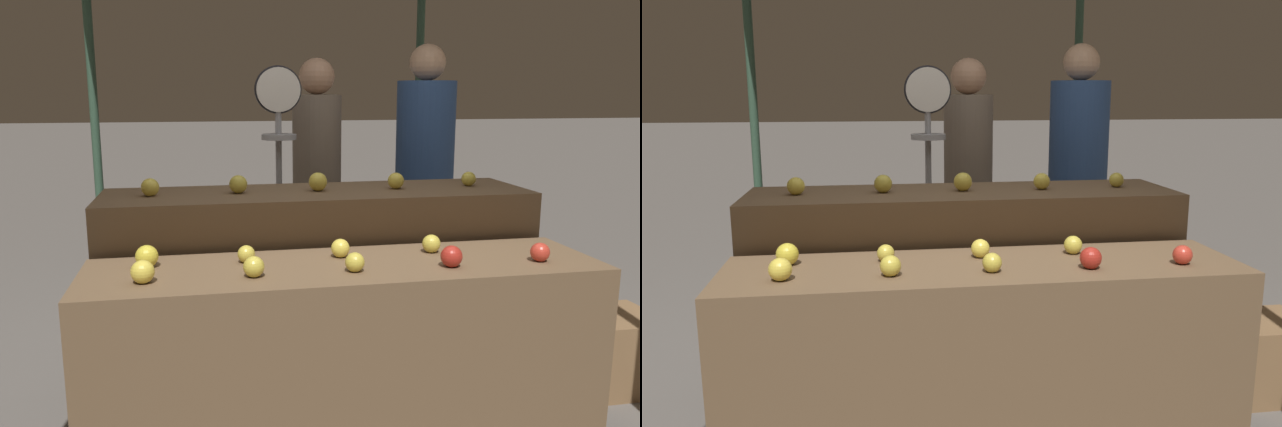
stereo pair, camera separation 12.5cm
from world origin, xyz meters
TOP-DOWN VIEW (x-y plane):
  - display_counter_front at (0.00, 0.00)m, footprint 2.06×0.55m
  - display_counter_back at (0.00, 0.60)m, footprint 2.06×0.55m
  - apple_front_0 at (-0.77, -0.10)m, footprint 0.09×0.09m
  - apple_front_1 at (-0.38, -0.10)m, footprint 0.08×0.08m
  - apple_front_2 at (0.01, -0.11)m, footprint 0.08×0.08m
  - apple_front_3 at (0.39, -0.12)m, footprint 0.09×0.09m
  - apple_front_4 at (0.78, -0.11)m, footprint 0.08×0.08m
  - apple_front_5 at (-0.77, 0.11)m, footprint 0.09×0.09m
  - apple_front_6 at (-0.39, 0.10)m, footprint 0.07×0.07m
  - apple_front_7 at (0.00, 0.11)m, footprint 0.08×0.08m
  - apple_front_8 at (0.40, 0.11)m, footprint 0.08×0.08m
  - apple_back_0 at (-0.79, 0.60)m, footprint 0.08×0.08m
  - apple_back_1 at (-0.38, 0.60)m, footprint 0.09×0.09m
  - apple_back_2 at (0.00, 0.60)m, footprint 0.09×0.09m
  - apple_back_3 at (0.39, 0.59)m, footprint 0.08×0.08m
  - apple_back_4 at (0.78, 0.61)m, footprint 0.07×0.07m
  - produce_scale at (-0.11, 1.23)m, footprint 0.27×0.20m
  - person_vendor_at_scale at (0.18, 1.58)m, footprint 0.39×0.39m
  - person_customer_left at (0.95, 1.68)m, footprint 0.50×0.50m
  - wooden_crate_side at (1.52, 0.35)m, footprint 0.39×0.39m

SIDE VIEW (x-z plane):
  - wooden_crate_side at x=1.52m, z-range 0.00..0.39m
  - display_counter_front at x=0.00m, z-range 0.00..0.84m
  - display_counter_back at x=0.00m, z-range 0.00..1.04m
  - apple_front_6 at x=-0.39m, z-range 0.84..0.91m
  - apple_front_2 at x=0.01m, z-range 0.84..0.91m
  - apple_front_4 at x=0.78m, z-range 0.84..0.91m
  - apple_front_8 at x=0.40m, z-range 0.84..0.92m
  - apple_front_7 at x=0.00m, z-range 0.84..0.92m
  - apple_front_1 at x=-0.38m, z-range 0.84..0.92m
  - apple_front_0 at x=-0.77m, z-range 0.84..0.92m
  - apple_front_3 at x=0.39m, z-range 0.84..0.92m
  - apple_front_5 at x=-0.77m, z-range 0.84..0.93m
  - person_vendor_at_scale at x=0.18m, z-range 0.15..1.87m
  - person_customer_left at x=0.95m, z-range 0.14..1.96m
  - apple_back_4 at x=0.78m, z-range 1.04..1.11m
  - apple_back_3 at x=0.39m, z-range 1.04..1.12m
  - apple_back_0 at x=-0.79m, z-range 1.04..1.12m
  - apple_back_1 at x=-0.38m, z-range 1.04..1.13m
  - apple_back_2 at x=0.00m, z-range 1.04..1.13m
  - produce_scale at x=-0.11m, z-range 0.37..2.03m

